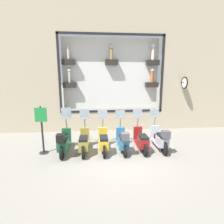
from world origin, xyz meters
name	(u,v)px	position (x,y,z in m)	size (l,w,h in m)	color
ground_plane	(120,157)	(0.00, 0.00, 0.00)	(120.00, 120.00, 0.00)	gray
building_facade	(112,49)	(3.60, 0.00, 4.46)	(1.25, 36.00, 8.75)	tan
scooter_silver_0	(160,139)	(0.49, -1.73, 0.48)	(1.81, 0.61, 1.57)	black
scooter_red_1	(141,140)	(0.55, -0.94, 0.43)	(1.80, 0.60, 1.56)	black
scooter_teal_2	(123,141)	(0.48, -0.16, 0.46)	(1.79, 0.61, 1.55)	black
scooter_yellow_3	(103,141)	(0.55, 0.62, 0.43)	(1.80, 0.60, 1.56)	black
scooter_olive_4	(84,142)	(0.55, 1.40, 0.43)	(1.80, 0.60, 1.65)	black
scooter_green_5	(64,142)	(0.49, 2.18, 0.48)	(1.80, 0.61, 1.71)	black
shop_sign_post	(42,128)	(0.62, 3.01, 1.04)	(0.36, 0.45, 1.90)	#232326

